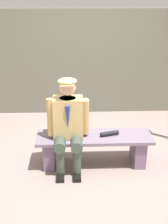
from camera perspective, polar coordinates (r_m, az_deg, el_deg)
name	(u,v)px	position (r m, az deg, el deg)	size (l,w,h in m)	color
ground_plane	(94,163)	(4.19, 1.96, -9.96)	(30.00, 30.00, 0.00)	gray
bench	(94,145)	(4.05, 2.01, -6.58)	(1.57, 0.47, 0.43)	slate
seated_man	(68,122)	(3.81, -3.15, -1.96)	(0.56, 0.60, 1.25)	tan
rolled_magazine	(110,133)	(3.98, 5.03, -4.22)	(0.06, 0.06, 0.26)	black
stadium_wall	(87,62)	(5.76, 0.59, 9.75)	(12.00, 0.24, 2.00)	#68685A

